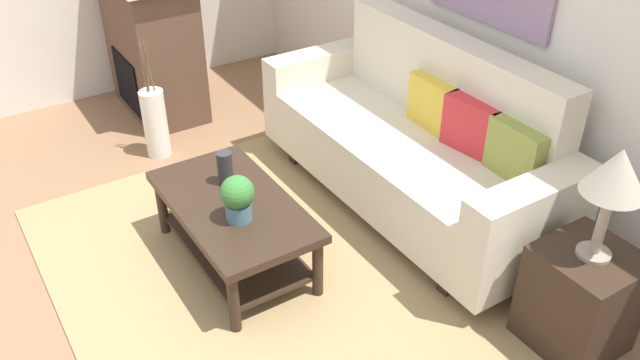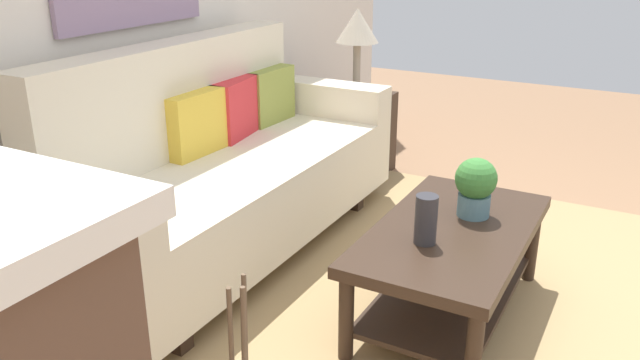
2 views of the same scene
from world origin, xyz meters
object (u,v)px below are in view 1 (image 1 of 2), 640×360
throw_pillow_mustard (433,104)px  throw_pillow_crimson (472,126)px  fireplace (153,42)px  coffee_table (234,218)px  couch (414,144)px  side_table (580,299)px  tabletop_vase (225,168)px  table_lamp (616,176)px  throw_pillow_olive (516,152)px  floor_vase (155,123)px  potted_plant_tabletop (238,197)px

throw_pillow_mustard → throw_pillow_crimson: bearing=0.0°
fireplace → coffee_table: bearing=-9.4°
couch → side_table: size_ratio=3.97×
coffee_table → tabletop_vase: bearing=163.4°
couch → fireplace: (-2.15, -0.91, 0.16)m
side_table → table_lamp: (0.00, 0.00, 0.71)m
couch → throw_pillow_olive: 0.75m
couch → throw_pillow_olive: (0.69, 0.13, 0.25)m
throw_pillow_mustard → floor_vase: throw_pillow_mustard is taller
table_lamp → couch: bearing=175.9°
throw_pillow_mustard → tabletop_vase: 1.35m
throw_pillow_olive → fireplace: bearing=-160.1°
table_lamp → throw_pillow_mustard: bearing=170.8°
floor_vase → fireplace: bearing=157.6°
couch → fireplace: size_ratio=1.91×
throw_pillow_olive → fireplace: (-2.84, -1.03, -0.09)m
tabletop_vase → potted_plant_tabletop: potted_plant_tabletop is taller
throw_pillow_crimson → potted_plant_tabletop: (-0.23, -1.42, -0.11)m
coffee_table → fireplace: fireplace is taller
floor_vase → coffee_table: bearing=-2.6°
table_lamp → fireplace: (-3.56, -0.80, -0.41)m
potted_plant_tabletop → fireplace: size_ratio=0.23×
tabletop_vase → side_table: bearing=33.6°
potted_plant_tabletop → throw_pillow_crimson: bearing=80.8°
couch → throw_pillow_olive: size_ratio=6.17×
potted_plant_tabletop → fireplace: fireplace is taller
floor_vase → couch: bearing=39.1°
throw_pillow_crimson → throw_pillow_olive: same height
throw_pillow_crimson → fireplace: size_ratio=0.31×
throw_pillow_crimson → coffee_table: throw_pillow_crimson is taller
throw_pillow_mustard → table_lamp: table_lamp is taller
couch → floor_vase: 1.89m
tabletop_vase → table_lamp: table_lamp is taller
couch → tabletop_vase: couch is taller
couch → fireplace: fireplace is taller
coffee_table → table_lamp: (1.46, 1.15, 0.68)m
throw_pillow_olive → throw_pillow_mustard: bearing=180.0°
throw_pillow_crimson → fireplace: 2.70m
table_lamp → floor_vase: (-2.87, -1.09, -0.74)m
throw_pillow_crimson → floor_vase: 2.28m
coffee_table → table_lamp: bearing=38.3°
tabletop_vase → throw_pillow_olive: bearing=55.0°
tabletop_vase → couch: bearing=78.9°
potted_plant_tabletop → floor_vase: size_ratio=0.51×
fireplace → throw_pillow_olive: bearing=19.9°
tabletop_vase → fireplace: fireplace is taller
tabletop_vase → potted_plant_tabletop: bearing=-14.8°
throw_pillow_mustard → throw_pillow_olive: 0.69m
couch → floor_vase: bearing=-140.9°
throw_pillow_crimson → throw_pillow_mustard: bearing=180.0°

